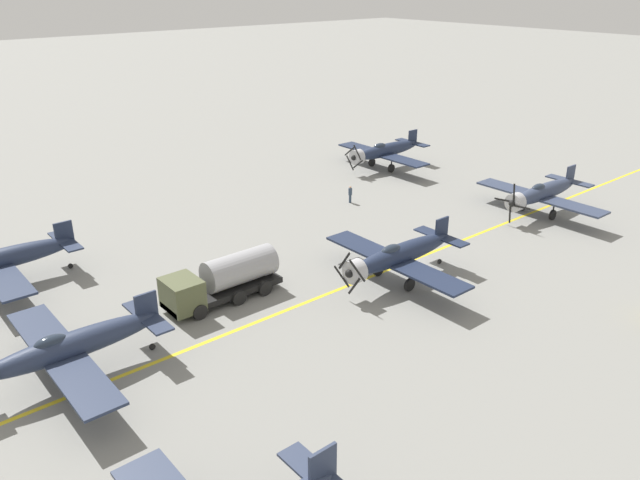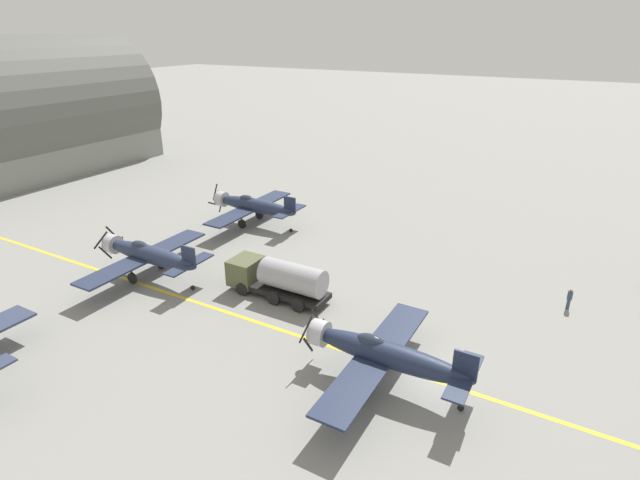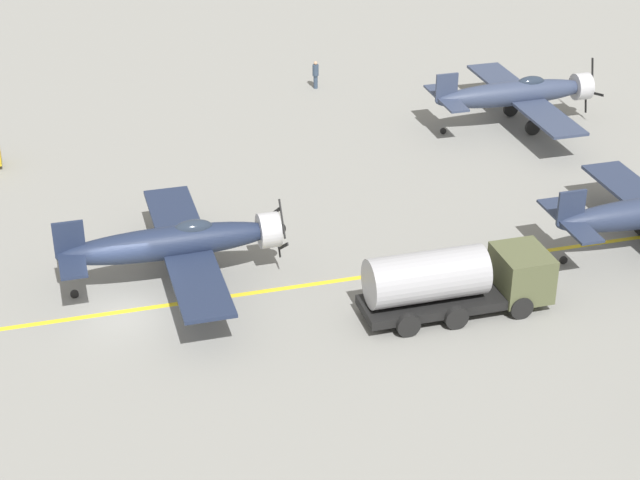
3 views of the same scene
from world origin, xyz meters
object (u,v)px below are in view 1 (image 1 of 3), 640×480
Objects in this scene: airplane_mid_center at (398,255)px; fuel_tanker at (222,279)px; airplane_near_center at (542,193)px; airplane_far_center at (67,348)px; airplane_near_right at (384,151)px; ground_crew_walking at (350,194)px.

fuel_tanker is at bearing 47.50° from airplane_mid_center.
airplane_near_center is 1.00× the size of airplane_far_center.
ground_crew_walking is (-5.85, 10.33, -1.13)m from airplane_near_right.
airplane_mid_center is (-1.09, 19.48, 0.00)m from airplane_near_center.
airplane_far_center is at bearing 125.90° from airplane_near_right.
airplane_far_center is at bearing 102.79° from fuel_tanker.
airplane_near_center reaches higher than airplane_mid_center.
airplane_near_right is 1.50× the size of fuel_tanker.
airplane_far_center is 32.13m from ground_crew_walking.
airplane_near_right is 7.40× the size of ground_crew_walking.
airplane_near_center is 30.53m from fuel_tanker.
airplane_near_right and airplane_mid_center have the same top height.
airplane_near_center is at bearing -104.46° from airplane_far_center.
airplane_near_right is 11.92m from ground_crew_walking.
airplane_near_right is at bearing -60.47° from ground_crew_walking.
fuel_tanker is at bearing 129.29° from airplane_near_right.
airplane_near_center is at bearing -165.04° from airplane_near_right.
airplane_near_right reaches higher than ground_crew_walking.
airplane_near_center is at bearing -102.33° from airplane_mid_center.
airplane_mid_center is 1.00× the size of airplane_far_center.
airplane_far_center is at bearing 66.55° from airplane_mid_center.
airplane_far_center is at bearing 110.42° from ground_crew_walking.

